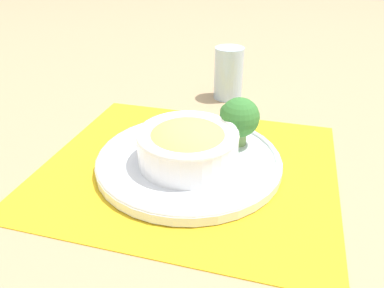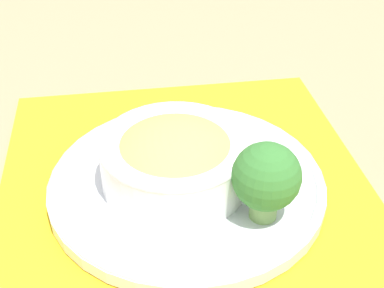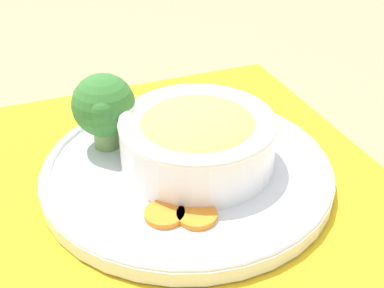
# 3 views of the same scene
# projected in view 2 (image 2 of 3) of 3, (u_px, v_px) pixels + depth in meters

# --- Properties ---
(ground_plane) EXTENTS (4.00, 4.00, 0.00)m
(ground_plane) POSITION_uv_depth(u_px,v_px,m) (187.00, 192.00, 0.64)
(ground_plane) COLOR tan
(placemat) EXTENTS (0.56, 0.51, 0.00)m
(placemat) POSITION_uv_depth(u_px,v_px,m) (187.00, 190.00, 0.64)
(placemat) COLOR yellow
(placemat) RESTS_ON ground_plane
(plate) EXTENTS (0.32, 0.32, 0.02)m
(plate) POSITION_uv_depth(u_px,v_px,m) (187.00, 182.00, 0.63)
(plate) COLOR silver
(plate) RESTS_ON placemat
(bowl) EXTENTS (0.17, 0.17, 0.07)m
(bowl) POSITION_uv_depth(u_px,v_px,m) (174.00, 155.00, 0.61)
(bowl) COLOR white
(bowl) RESTS_ON plate
(broccoli_floret) EXTENTS (0.07, 0.07, 0.09)m
(broccoli_floret) POSITION_uv_depth(u_px,v_px,m) (266.00, 177.00, 0.55)
(broccoli_floret) COLOR #759E51
(broccoli_floret) RESTS_ON plate
(carrot_slice_near) EXTENTS (0.04, 0.04, 0.01)m
(carrot_slice_near) POSITION_uv_depth(u_px,v_px,m) (218.00, 139.00, 0.69)
(carrot_slice_near) COLOR orange
(carrot_slice_near) RESTS_ON plate
(carrot_slice_middle) EXTENTS (0.04, 0.04, 0.01)m
(carrot_slice_middle) POSITION_uv_depth(u_px,v_px,m) (194.00, 135.00, 0.70)
(carrot_slice_middle) COLOR orange
(carrot_slice_middle) RESTS_ON plate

